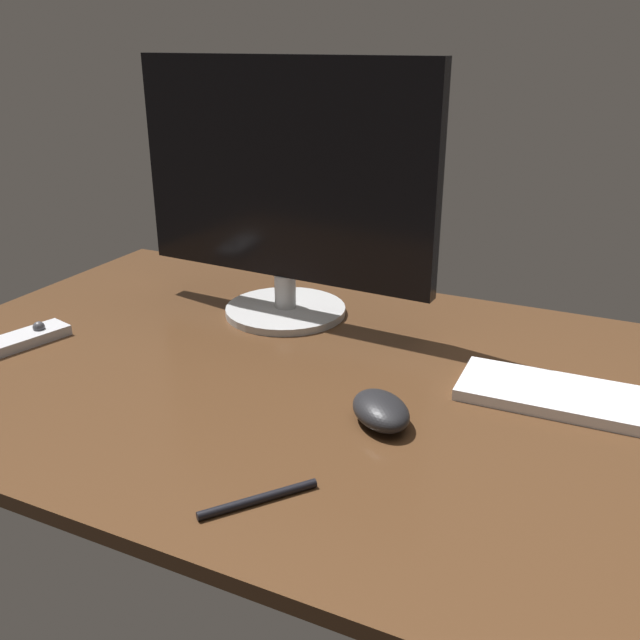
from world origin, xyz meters
TOP-DOWN VIEW (x-y plane):
  - desk at (0.00, 0.00)cm, footprint 140.00×84.00cm
  - monitor at (-18.97, 19.45)cm, footprint 55.97×21.90cm
  - keyboard at (34.83, 6.56)cm, footprint 35.39×12.62cm
  - computer_mouse at (10.57, -9.82)cm, footprint 11.92×11.94cm
  - media_remote at (-51.70, -11.37)cm, footprint 8.99×16.33cm
  - pen at (4.54, -31.21)cm, footprint 9.35×11.28cm

SIDE VIEW (x-z plane):
  - desk at x=0.00cm, z-range 0.00..2.00cm
  - pen at x=4.54cm, z-range 2.00..2.99cm
  - keyboard at x=34.83cm, z-range 2.00..3.65cm
  - media_remote at x=-51.70cm, z-range 1.40..4.44cm
  - computer_mouse at x=10.57cm, z-range 2.00..5.82cm
  - monitor at x=-18.97cm, z-range 3.03..47.51cm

